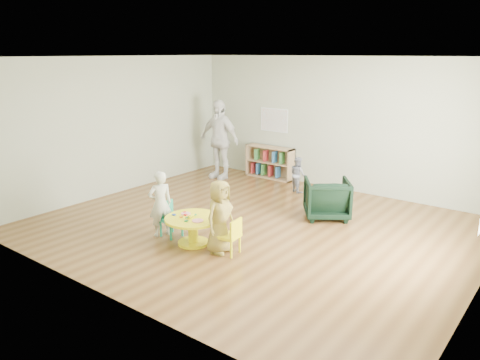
% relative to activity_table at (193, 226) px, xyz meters
% --- Properties ---
extents(room, '(7.10, 7.00, 2.80)m').
position_rel_activity_table_xyz_m(room, '(0.34, 1.17, 1.59)').
color(room, brown).
rests_on(room, ground).
extents(activity_table, '(0.86, 0.86, 0.48)m').
position_rel_activity_table_xyz_m(activity_table, '(0.00, 0.00, 0.00)').
color(activity_table, '#FFF615').
rests_on(activity_table, ground).
extents(kid_chair_left, '(0.32, 0.32, 0.57)m').
position_rel_activity_table_xyz_m(kid_chair_left, '(-0.53, 0.02, 0.00)').
color(kid_chair_left, '#1C9B76').
rests_on(kid_chair_left, ground).
extents(kid_chair_right, '(0.32, 0.32, 0.55)m').
position_rel_activity_table_xyz_m(kid_chair_right, '(0.70, 0.06, -0.00)').
color(kid_chair_right, '#FFF615').
rests_on(kid_chair_right, ground).
extents(bookshelf, '(1.20, 0.30, 0.75)m').
position_rel_activity_table_xyz_m(bookshelf, '(-1.29, 4.03, 0.07)').
color(bookshelf, '#A3815A').
rests_on(bookshelf, ground).
extents(alphabet_poster, '(0.74, 0.01, 0.54)m').
position_rel_activity_table_xyz_m(alphabet_poster, '(-1.27, 4.16, 1.05)').
color(alphabet_poster, white).
rests_on(alphabet_poster, ground).
extents(armchair, '(1.07, 1.08, 0.71)m').
position_rel_activity_table_xyz_m(armchair, '(1.07, 2.34, 0.06)').
color(armchair, black).
rests_on(armchair, ground).
extents(child_left, '(0.39, 0.46, 1.07)m').
position_rel_activity_table_xyz_m(child_left, '(-0.65, -0.06, 0.24)').
color(child_left, silver).
rests_on(child_left, ground).
extents(child_right, '(0.36, 0.54, 1.10)m').
position_rel_activity_table_xyz_m(child_right, '(0.52, 0.03, 0.25)').
color(child_right, yellow).
rests_on(child_right, ground).
extents(toddler, '(0.46, 0.42, 0.76)m').
position_rel_activity_table_xyz_m(toddler, '(-0.16, 3.41, 0.08)').
color(toddler, '#1B2845').
rests_on(toddler, ground).
extents(adult_caretaker, '(1.08, 0.46, 1.84)m').
position_rel_activity_table_xyz_m(adult_caretaker, '(-2.21, 3.28, 0.62)').
color(adult_caretaker, white).
rests_on(adult_caretaker, ground).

